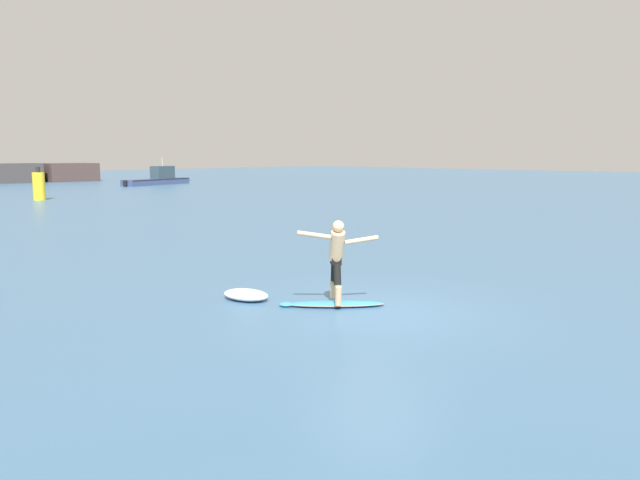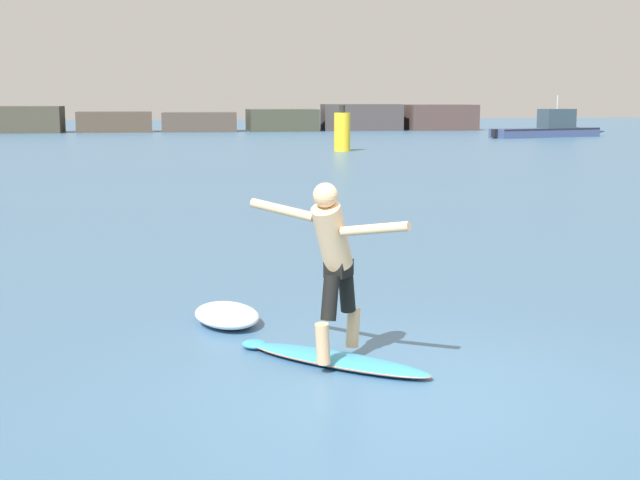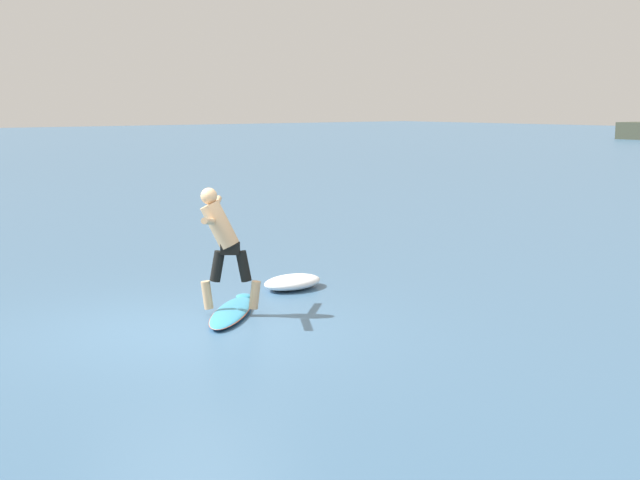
# 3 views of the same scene
# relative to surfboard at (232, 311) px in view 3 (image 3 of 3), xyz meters

# --- Properties ---
(ground_plane) EXTENTS (200.00, 200.00, 0.00)m
(ground_plane) POSITION_rel_surfboard_xyz_m (0.31, -0.88, -0.05)
(ground_plane) COLOR #3E668A
(surfboard) EXTENTS (1.81, 1.76, 0.23)m
(surfboard) POSITION_rel_surfboard_xyz_m (0.00, 0.00, 0.00)
(surfboard) COLOR #3799C4
(surfboard) RESTS_ON ground
(surfer) EXTENTS (1.35, 1.11, 1.72)m
(surfer) POSITION_rel_surfboard_xyz_m (-0.04, -0.12, 1.06)
(surfer) COLOR tan
(surfer) RESTS_ON surfboard
(wave_foam_at_tail) EXTENTS (0.89, 1.20, 0.22)m
(wave_foam_at_tail) POSITION_rel_surfboard_xyz_m (-0.90, 1.75, 0.06)
(wave_foam_at_tail) COLOR white
(wave_foam_at_tail) RESTS_ON ground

